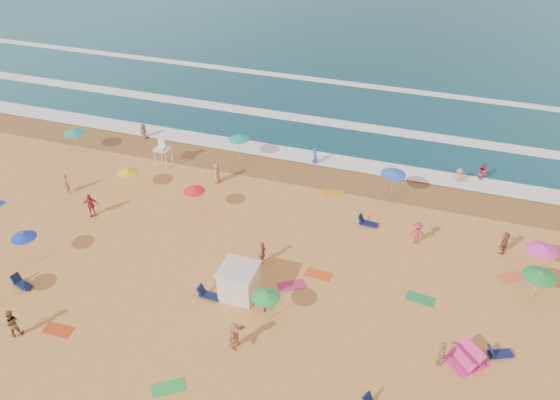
% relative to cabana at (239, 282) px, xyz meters
% --- Properties ---
extents(ground, '(220.00, 220.00, 0.00)m').
position_rel_cabana_xyz_m(ground, '(0.89, 2.41, -1.00)').
color(ground, gold).
rests_on(ground, ground).
extents(wet_sand, '(220.00, 220.00, 0.00)m').
position_rel_cabana_xyz_m(wet_sand, '(0.89, 14.91, -0.99)').
color(wet_sand, olive).
rests_on(wet_sand, ground).
extents(surf_foam, '(200.00, 18.70, 0.05)m').
position_rel_cabana_xyz_m(surf_foam, '(0.89, 23.73, -0.90)').
color(surf_foam, white).
rests_on(surf_foam, ground).
extents(cabana, '(2.00, 2.00, 2.00)m').
position_rel_cabana_xyz_m(cabana, '(0.00, 0.00, 0.00)').
color(cabana, silver).
rests_on(cabana, ground).
extents(cabana_roof, '(2.20, 2.20, 0.12)m').
position_rel_cabana_xyz_m(cabana_roof, '(0.00, 0.00, 1.06)').
color(cabana_roof, silver).
rests_on(cabana_roof, cabana).
extents(bicycle, '(0.69, 1.60, 0.82)m').
position_rel_cabana_xyz_m(bicycle, '(1.90, -0.30, -0.59)').
color(bicycle, black).
rests_on(bicycle, ground).
extents(lifeguard_stand, '(1.20, 1.20, 2.10)m').
position_rel_cabana_xyz_m(lifeguard_stand, '(-11.80, 12.46, 0.05)').
color(lifeguard_stand, white).
rests_on(lifeguard_stand, ground).
extents(beach_umbrellas, '(52.26, 28.16, 0.80)m').
position_rel_cabana_xyz_m(beach_umbrellas, '(3.04, 3.56, 1.11)').
color(beach_umbrellas, green).
rests_on(beach_umbrellas, ground).
extents(loungers, '(44.92, 23.14, 0.34)m').
position_rel_cabana_xyz_m(loungers, '(8.76, -1.38, -0.83)').
color(loungers, '#0F1F4B').
rests_on(loungers, ground).
extents(towels, '(43.86, 25.01, 0.03)m').
position_rel_cabana_xyz_m(towels, '(2.76, 0.17, -0.98)').
color(towels, '#BC4217').
rests_on(towels, ground).
extents(beachgoers, '(39.40, 26.31, 2.13)m').
position_rel_cabana_xyz_m(beachgoers, '(0.56, 5.23, -0.20)').
color(beachgoers, tan).
rests_on(beachgoers, ground).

